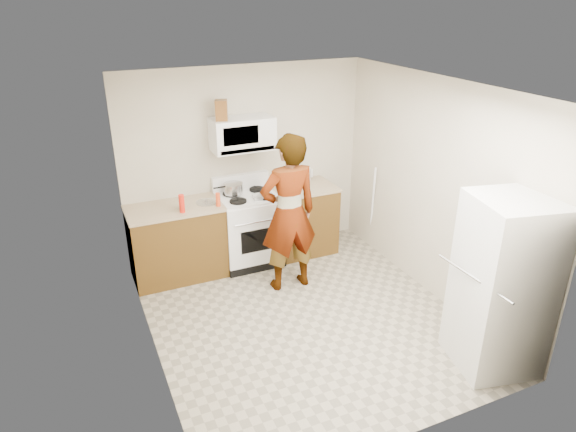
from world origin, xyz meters
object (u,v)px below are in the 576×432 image
microwave (242,134)px  person (289,214)px  gas_range (249,228)px  saucepan (233,189)px  kettle (305,174)px  fridge (502,285)px

microwave → person: bearing=-76.1°
gas_range → saucepan: bearing=147.3°
gas_range → microwave: (0.00, 0.13, 1.21)m
gas_range → kettle: 1.08m
fridge → microwave: bearing=128.2°
fridge → kettle: fridge is taller
saucepan → kettle: bearing=6.5°
gas_range → kettle: size_ratio=6.53×
fridge → saucepan: bearing=130.8°
person → saucepan: 0.95m
person → kettle: bearing=-124.7°
microwave → saucepan: 0.70m
gas_range → fridge: bearing=-63.4°
fridge → kettle: (-0.51, 3.06, 0.17)m
microwave → saucepan: size_ratio=3.25×
fridge → saucepan: (-1.58, 2.94, 0.17)m
microwave → kettle: size_ratio=4.39×
fridge → gas_range: bearing=129.2°
kettle → microwave: bearing=-152.7°
person → kettle: 1.21m
gas_range → fridge: fridge is taller
gas_range → kettle: gas_range is taller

